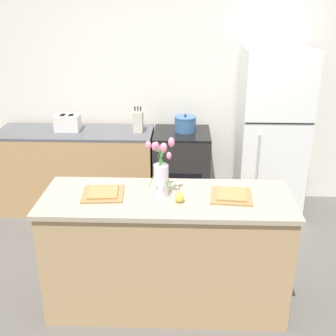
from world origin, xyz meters
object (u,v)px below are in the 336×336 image
Objects in this scene: pear_figurine at (179,196)px; plate_setting_right at (231,195)px; knife_block at (138,121)px; cooking_pot at (185,124)px; stove_range at (181,171)px; plate_setting_left at (103,193)px; refrigerator at (271,135)px; flower_vase at (161,172)px; toaster at (68,123)px.

plate_setting_right is at bearing 15.43° from pear_figurine.
pear_figurine is 1.76m from knife_block.
cooking_pot is at bearing 2.30° from knife_block.
cooking_pot reaches higher than stove_range.
plate_setting_right is at bearing -62.57° from knife_block.
refrigerator is at bearing 46.34° from plate_setting_left.
flower_vase is at bearing -124.62° from refrigerator.
plate_setting_right is at bearing -77.15° from stove_range.
knife_block reaches higher than toaster.
refrigerator reaches higher than knife_block.
plate_setting_right is at bearing 0.00° from plate_setting_left.
flower_vase reaches higher than knife_block.
flower_vase is at bearing 0.63° from plate_setting_left.
plate_setting_left is at bearing -179.37° from flower_vase.
pear_figurine is 0.40× the size of toaster.
cooking_pot is (1.26, 0.01, -0.00)m from toaster.
plate_setting_left is 1.60m from knife_block.
stove_range is 3.36× the size of knife_block.
knife_block reaches higher than stove_range.
cooking_pot is (0.59, 1.62, 0.06)m from plate_setting_left.
pear_figurine is (-0.96, -1.69, 0.07)m from refrigerator.
stove_range is 3.24× the size of toaster.
toaster reaches higher than plate_setting_left.
stove_range is at bearing 84.93° from flower_vase.
plate_setting_left is 1.74m from toaster.
pear_figurine is at bearing -90.28° from stove_range.
flower_vase reaches higher than cooking_pot.
cooking_pot is (-0.33, 1.62, 0.06)m from plate_setting_right.
toaster is at bearing 179.45° from refrigerator.
plate_setting_right is at bearing -110.40° from refrigerator.
plate_setting_left is 1.35× the size of cooking_pot.
stove_range is 1.71m from flower_vase.
refrigerator is 4.02× the size of flower_vase.
flower_vase is 1.64× the size of knife_block.
knife_block is (-0.47, 0.02, 0.56)m from stove_range.
plate_setting_left is (-0.55, 0.10, -0.03)m from pear_figurine.
pear_figurine reaches higher than plate_setting_right.
stove_range is at bearing -179.96° from refrigerator.
flower_vase is (-1.09, -1.58, 0.21)m from refrigerator.
flower_vase is at bearing -95.07° from stove_range.
pear_figurine is 2.10m from toaster.
plate_setting_left is 1.73m from cooking_pot.
toaster is (-1.23, 0.02, 0.54)m from stove_range.
toaster is at bearing 178.98° from stove_range.
cooking_pot is at bearing 101.43° from plate_setting_right.
flower_vase is 1.63m from knife_block.
pear_figurine is (-0.01, -1.68, 0.51)m from stove_range.
flower_vase is 1.63m from cooking_pot.
plate_setting_right is 1.65m from cooking_pot.
knife_block is at bearing 117.43° from plate_setting_right.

